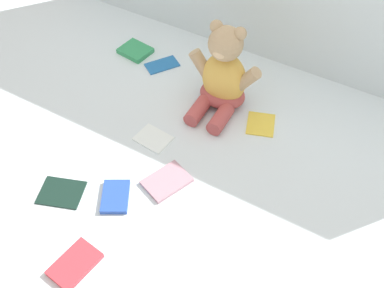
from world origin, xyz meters
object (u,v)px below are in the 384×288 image
(teddy_bear, at_px, (223,77))
(book_case_0, at_px, (261,124))
(book_case_1, at_px, (61,192))
(book_case_2, at_px, (115,197))
(book_case_3, at_px, (167,181))
(book_case_4, at_px, (162,64))
(book_case_7, at_px, (75,264))
(book_case_5, at_px, (153,138))
(book_case_6, at_px, (135,51))

(teddy_bear, xyz_separation_m, book_case_0, (0.16, -0.03, -0.11))
(book_case_1, distance_m, book_case_2, 0.16)
(book_case_1, distance_m, book_case_3, 0.30)
(book_case_4, distance_m, book_case_7, 0.82)
(book_case_5, relative_size, book_case_7, 0.85)
(book_case_6, height_order, book_case_7, book_case_6)
(book_case_3, bearing_deg, book_case_2, -107.80)
(book_case_0, distance_m, book_case_2, 0.52)
(book_case_0, height_order, book_case_3, book_case_3)
(book_case_1, distance_m, book_case_6, 0.66)
(teddy_bear, relative_size, book_case_0, 2.97)
(book_case_0, relative_size, book_case_5, 0.95)
(teddy_bear, bearing_deg, book_case_6, 166.77)
(teddy_bear, distance_m, book_case_2, 0.51)
(book_case_2, distance_m, book_case_6, 0.66)
(book_case_2, xyz_separation_m, book_case_5, (-0.03, 0.24, -0.00))
(book_case_0, height_order, book_case_1, same)
(book_case_0, relative_size, book_case_6, 0.93)
(book_case_2, distance_m, book_case_3, 0.15)
(book_case_0, xyz_separation_m, book_case_3, (-0.14, -0.35, 0.00))
(teddy_bear, bearing_deg, book_case_2, -101.05)
(book_case_1, bearing_deg, book_case_3, -72.93)
(book_case_7, bearing_deg, book_case_3, -93.00)
(book_case_0, bearing_deg, book_case_5, 20.95)
(book_case_1, bearing_deg, book_case_2, -86.37)
(book_case_5, bearing_deg, teddy_bear, 162.60)
(book_case_0, bearing_deg, book_case_7, 54.33)
(book_case_0, xyz_separation_m, book_case_1, (-0.38, -0.53, -0.00))
(book_case_0, bearing_deg, teddy_bear, -29.37)
(book_case_5, xyz_separation_m, book_case_7, (0.07, -0.46, 0.00))
(teddy_bear, relative_size, book_case_4, 2.57)
(book_case_3, bearing_deg, book_case_5, 157.24)
(teddy_bear, relative_size, book_case_5, 2.83)
(book_case_4, bearing_deg, book_case_5, -28.14)
(book_case_0, bearing_deg, book_case_3, 48.88)
(book_case_1, relative_size, book_case_4, 1.05)
(book_case_2, bearing_deg, book_case_1, 173.44)
(book_case_1, xyz_separation_m, book_case_6, (-0.18, 0.64, 0.00))
(teddy_bear, xyz_separation_m, book_case_5, (-0.11, -0.25, -0.11))
(teddy_bear, height_order, book_case_6, teddy_bear)
(book_case_3, height_order, book_case_6, book_case_6)
(book_case_7, bearing_deg, book_case_1, -33.90)
(teddy_bear, xyz_separation_m, book_case_4, (-0.28, 0.07, -0.11))
(book_case_5, height_order, book_case_6, book_case_6)
(book_case_7, bearing_deg, book_case_2, -73.74)
(teddy_bear, distance_m, book_case_0, 0.19)
(book_case_5, bearing_deg, book_case_1, -14.64)
(book_case_1, height_order, book_case_5, same)
(book_case_2, height_order, book_case_5, book_case_2)
(teddy_bear, xyz_separation_m, book_case_2, (-0.08, -0.50, -0.10))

